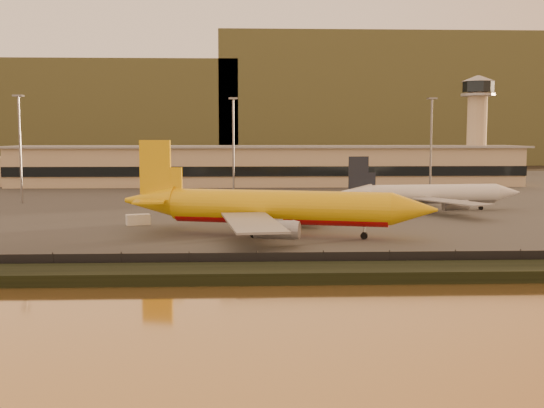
{
  "coord_description": "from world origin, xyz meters",
  "views": [
    {
      "loc": [
        -7.55,
        -93.04,
        16.43
      ],
      "look_at": [
        -3.1,
        12.0,
        5.65
      ],
      "focal_mm": 45.0,
      "sensor_mm": 36.0,
      "label": 1
    }
  ],
  "objects": [
    {
      "name": "apron_light_masts",
      "position": [
        15.0,
        75.0,
        15.7
      ],
      "size": [
        152.2,
        12.2,
        25.4
      ],
      "color": "slate",
      "rests_on": "tarmac"
    },
    {
      "name": "terminal_building",
      "position": [
        -14.52,
        125.55,
        6.25
      ],
      "size": [
        202.0,
        25.0,
        12.6
      ],
      "color": "tan",
      "rests_on": "tarmac"
    },
    {
      "name": "gse_vehicle_white",
      "position": [
        -26.53,
        29.56,
        1.14
      ],
      "size": [
        4.57,
        3.18,
        1.88
      ],
      "primitive_type": "cube",
      "rotation": [
        0.0,
        0.0,
        0.34
      ],
      "color": "silver",
      "rests_on": "tarmac"
    },
    {
      "name": "perimeter_fence",
      "position": [
        0.0,
        -13.0,
        1.3
      ],
      "size": [
        300.0,
        0.05,
        2.2
      ],
      "primitive_type": "cube",
      "color": "black",
      "rests_on": "tarmac"
    },
    {
      "name": "gse_vehicle_yellow",
      "position": [
        5.12,
        31.25,
        1.14
      ],
      "size": [
        4.32,
        2.25,
        1.88
      ],
      "primitive_type": "cube",
      "rotation": [
        0.0,
        0.0,
        -0.09
      ],
      "color": "#E2AE0B",
      "rests_on": "tarmac"
    },
    {
      "name": "distant_hills",
      "position": [
        -20.74,
        340.0,
        31.39
      ],
      "size": [
        470.0,
        160.0,
        70.0
      ],
      "color": "brown",
      "rests_on": "ground"
    },
    {
      "name": "dhl_cargo_jet",
      "position": [
        -2.68,
        14.76,
        4.76
      ],
      "size": [
        50.47,
        48.35,
        15.28
      ],
      "rotation": [
        0.0,
        0.0,
        -0.27
      ],
      "color": "#E2AE0B",
      "rests_on": "tarmac"
    },
    {
      "name": "white_narrowbody_jet",
      "position": [
        32.4,
        49.9,
        3.67
      ],
      "size": [
        40.51,
        39.33,
        11.63
      ],
      "rotation": [
        0.0,
        0.0,
        0.1
      ],
      "color": "silver",
      "rests_on": "tarmac"
    },
    {
      "name": "tarmac",
      "position": [
        0.0,
        95.0,
        0.1
      ],
      "size": [
        320.0,
        220.0,
        0.2
      ],
      "primitive_type": "cube",
      "color": "#2D2D2D",
      "rests_on": "ground"
    },
    {
      "name": "embankment",
      "position": [
        0.0,
        -17.0,
        0.7
      ],
      "size": [
        320.0,
        7.0,
        1.4
      ],
      "primitive_type": "cube",
      "color": "black",
      "rests_on": "ground"
    },
    {
      "name": "control_tower",
      "position": [
        70.0,
        131.0,
        21.66
      ],
      "size": [
        11.2,
        11.2,
        35.5
      ],
      "color": "tan",
      "rests_on": "tarmac"
    },
    {
      "name": "ground",
      "position": [
        0.0,
        0.0,
        0.0
      ],
      "size": [
        900.0,
        900.0,
        0.0
      ],
      "primitive_type": "plane",
      "color": "black",
      "rests_on": "ground"
    }
  ]
}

